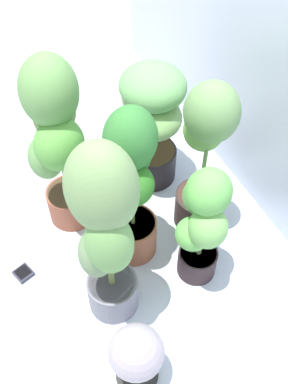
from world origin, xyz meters
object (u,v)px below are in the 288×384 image
object	(u,v)px
potted_plant_back_right	(202,222)
hygrometer_box	(23,273)
potted_plant_center	(131,182)
potted_plant_front_right	(105,228)
potted_plant_back_center	(205,154)
potted_plant_back_left	(152,115)
potted_plant_front_left	(56,137)
floor_fan	(136,354)

from	to	relation	value
potted_plant_back_right	hygrometer_box	world-z (taller)	potted_plant_back_right
potted_plant_back_right	potted_plant_center	size ratio (longest dim) A/B	0.77
potted_plant_front_right	potted_plant_back_center	bearing A→B (deg)	114.41
potted_plant_back_left	hygrometer_box	xyz separation A→B (m)	(0.34, -0.85, -0.43)
potted_plant_front_left	floor_fan	bearing A→B (deg)	-2.12
potted_plant_front_left	potted_plant_front_right	size ratio (longest dim) A/B	0.97
potted_plant_front_right	hygrometer_box	size ratio (longest dim) A/B	9.97
potted_plant_front_left	potted_plant_back_left	bearing A→B (deg)	100.06
potted_plant_back_left	floor_fan	distance (m)	1.17
potted_plant_back_center	potted_plant_back_left	bearing A→B (deg)	-168.45
potted_plant_back_center	potted_plant_center	bearing A→B (deg)	-85.77
potted_plant_back_left	potted_plant_center	size ratio (longest dim) A/B	0.81
potted_plant_back_right	potted_plant_center	bearing A→B (deg)	-139.71
potted_plant_back_right	potted_plant_center	xyz separation A→B (m)	(-0.26, -0.22, 0.10)
potted_plant_back_right	floor_fan	size ratio (longest dim) A/B	1.92
potted_plant_center	potted_plant_front_right	distance (m)	0.34
potted_plant_center	potted_plant_back_center	distance (m)	0.39
floor_fan	potted_plant_back_center	bearing A→B (deg)	-146.03
potted_plant_center	floor_fan	bearing A→B (deg)	-22.80
potted_plant_front_left	potted_plant_front_right	bearing A→B (deg)	0.43
potted_plant_back_right	potted_plant_front_right	distance (m)	0.47
potted_plant_center	potted_plant_back_center	world-z (taller)	potted_plant_center
potted_plant_front_left	hygrometer_box	bearing A→B (deg)	-53.97
hygrometer_box	potted_plant_center	bearing A→B (deg)	-27.23
potted_plant_center	potted_plant_front_left	bearing A→B (deg)	-146.37
potted_plant_back_left	potted_plant_back_center	distance (m)	0.40
potted_plant_center	hygrometer_box	bearing A→B (deg)	-98.31
potted_plant_center	floor_fan	size ratio (longest dim) A/B	2.48
potted_plant_front_right	floor_fan	world-z (taller)	potted_plant_front_right
potted_plant_back_right	potted_plant_back_center	distance (m)	0.34
potted_plant_back_left	potted_plant_back_right	distance (m)	0.68
potted_plant_back_right	hygrometer_box	size ratio (longest dim) A/B	6.85
potted_plant_front_left	potted_plant_front_right	distance (m)	0.57
potted_plant_back_right	hygrometer_box	bearing A→B (deg)	-113.67
potted_plant_back_right	potted_plant_back_center	world-z (taller)	potted_plant_back_center
potted_plant_back_center	hygrometer_box	bearing A→B (deg)	-93.17
potted_plant_center	potted_plant_back_right	bearing A→B (deg)	40.29
potted_plant_back_center	floor_fan	size ratio (longest dim) A/B	2.43
hygrometer_box	floor_fan	world-z (taller)	floor_fan
potted_plant_back_left	potted_plant_center	distance (m)	0.52
potted_plant_back_left	hygrometer_box	distance (m)	1.01
potted_plant_front_left	potted_plant_center	xyz separation A→B (m)	(0.32, 0.21, -0.07)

